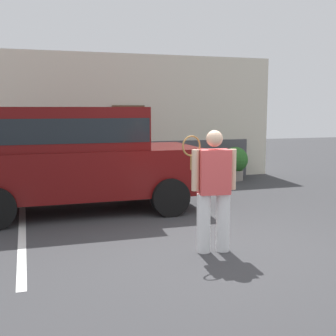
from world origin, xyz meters
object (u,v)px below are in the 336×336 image
tennis_player_man (213,189)px  parked_suv (75,154)px  potted_plant_by_porch (211,169)px  potted_plant_secondary (235,162)px

tennis_player_man → parked_suv: bearing=-56.4°
potted_plant_by_porch → tennis_player_man: bearing=-113.3°
parked_suv → potted_plant_secondary: size_ratio=4.89×
potted_plant_by_porch → potted_plant_secondary: (0.91, 0.42, 0.12)m
potted_plant_by_porch → potted_plant_secondary: bearing=24.6°
parked_suv → potted_plant_secondary: bearing=28.0°
parked_suv → potted_plant_secondary: (4.70, 2.44, -0.62)m
tennis_player_man → potted_plant_secondary: (3.13, 5.57, -0.38)m
tennis_player_man → potted_plant_by_porch: 5.63m
parked_suv → potted_plant_by_porch: (3.79, 2.02, -0.74)m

